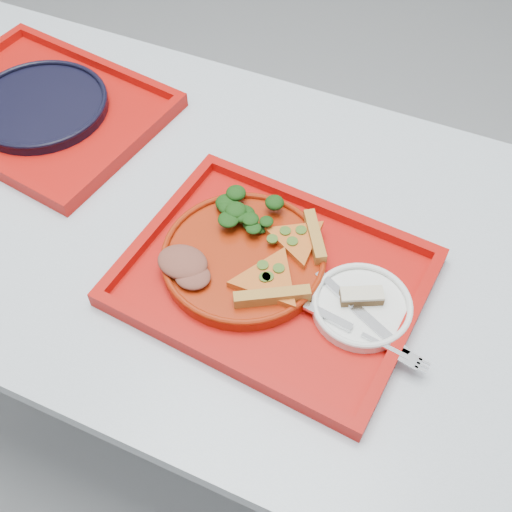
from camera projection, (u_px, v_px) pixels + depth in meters
name	position (u px, v px, depth m)	size (l,w,h in m)	color
ground	(202.00, 394.00, 1.71)	(10.00, 10.00, 0.00)	#919399
table	(178.00, 234.00, 1.17)	(1.60, 0.80, 0.75)	#A4AEB8
tray_main	(273.00, 280.00, 1.01)	(0.45, 0.35, 0.01)	#AC0E09
tray_far	(43.00, 112.00, 1.26)	(0.45, 0.35, 0.01)	#AC0E09
dinner_plate	(244.00, 259.00, 1.02)	(0.26, 0.26, 0.02)	maroon
side_plate	(361.00, 308.00, 0.96)	(0.15, 0.15, 0.01)	white
navy_plate	(41.00, 107.00, 1.24)	(0.26, 0.26, 0.02)	black
pizza_slice_a	(269.00, 279.00, 0.97)	(0.13, 0.11, 0.02)	orange
pizza_slice_b	(297.00, 238.00, 1.02)	(0.11, 0.10, 0.02)	orange
salad_heap	(247.00, 209.00, 1.04)	(0.09, 0.08, 0.04)	black
meat_portion	(183.00, 262.00, 0.99)	(0.08, 0.07, 0.02)	brown
dessert_bar	(362.00, 296.00, 0.96)	(0.07, 0.05, 0.02)	#492D18
knife	(361.00, 312.00, 0.95)	(0.18, 0.02, 0.01)	silver
fork	(361.00, 333.00, 0.93)	(0.18, 0.02, 0.01)	silver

